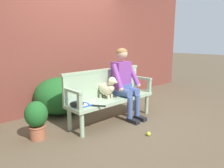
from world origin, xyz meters
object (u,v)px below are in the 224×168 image
at_px(garden_bench, 112,101).
at_px(dog_on_bench, 108,87).
at_px(potted_plant, 37,118).
at_px(tennis_racket, 82,105).
at_px(tennis_ball, 149,134).
at_px(baseball_glove, 77,104).
at_px(person_seated, 124,81).

distance_m(garden_bench, dog_on_bench, 0.27).
bearing_deg(potted_plant, garden_bench, -9.65).
relative_size(dog_on_bench, tennis_racket, 0.71).
height_order(dog_on_bench, tennis_racket, dog_on_bench).
bearing_deg(tennis_ball, dog_on_bench, 94.25).
xyz_separation_m(dog_on_bench, tennis_ball, (0.06, -0.87, -0.60)).
bearing_deg(baseball_glove, dog_on_bench, 41.95).
relative_size(garden_bench, tennis_ball, 26.23).
bearing_deg(tennis_racket, tennis_ball, -52.12).
bearing_deg(potted_plant, dog_on_bench, -9.24).
bearing_deg(potted_plant, person_seated, -8.15).
height_order(tennis_racket, potted_plant, potted_plant).
relative_size(tennis_racket, baseball_glove, 2.51).
distance_m(baseball_glove, potted_plant, 0.62).
bearing_deg(dog_on_bench, tennis_ball, -85.75).
distance_m(person_seated, potted_plant, 1.67).
relative_size(garden_bench, dog_on_bench, 4.42).
height_order(person_seated, tennis_ball, person_seated).
distance_m(dog_on_bench, tennis_ball, 1.06).
distance_m(person_seated, baseball_glove, 1.09).
bearing_deg(potted_plant, tennis_racket, -20.34).
bearing_deg(dog_on_bench, person_seated, -4.62).
height_order(garden_bench, person_seated, person_seated).
bearing_deg(person_seated, potted_plant, 171.85).
height_order(tennis_ball, potted_plant, potted_plant).
bearing_deg(tennis_racket, baseball_glove, -178.98).
distance_m(tennis_racket, tennis_ball, 1.13).
relative_size(baseball_glove, potted_plant, 0.38).
height_order(garden_bench, tennis_ball, garden_bench).
distance_m(tennis_racket, baseball_glove, 0.10).
xyz_separation_m(dog_on_bench, tennis_racket, (-0.58, -0.04, -0.19)).
bearing_deg(tennis_ball, baseball_glove, 131.80).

